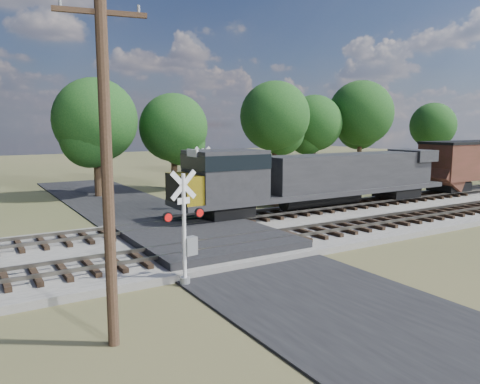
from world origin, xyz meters
TOP-DOWN VIEW (x-y plane):
  - ground at (0.00, 0.00)m, footprint 160.00×160.00m
  - ballast_bed at (10.00, 0.50)m, footprint 140.00×10.00m
  - road at (0.00, 0.00)m, footprint 7.00×60.00m
  - crossing_panel at (0.00, 0.50)m, footprint 7.00×9.00m
  - track_near at (3.12, -2.00)m, footprint 140.00×2.60m
  - track_far at (3.12, 3.00)m, footprint 140.00×2.60m
  - crossing_signal_near at (-3.21, -4.87)m, footprint 1.72×0.41m
  - crossing_signal_far at (4.10, 8.45)m, footprint 1.78×0.42m
  - utility_pole at (-6.90, -8.18)m, footprint 2.23×0.53m
  - equipment_shed at (11.10, 8.43)m, footprint 4.76×4.76m
  - treeline at (6.21, 20.37)m, footprint 85.21×10.92m

SIDE VIEW (x-z plane):
  - ground at x=0.00m, z-range 0.00..0.00m
  - road at x=0.00m, z-range 0.00..0.08m
  - ballast_bed at x=10.00m, z-range 0.00..0.30m
  - crossing_panel at x=0.00m, z-range 0.01..0.62m
  - track_near at x=3.12m, z-range 0.25..0.58m
  - track_far at x=3.12m, z-range 0.25..0.58m
  - equipment_shed at x=11.10m, z-range 0.02..3.00m
  - crossing_signal_near at x=-3.21m, z-range -0.36..3.91m
  - crossing_signal_far at x=4.10m, z-range -0.37..4.05m
  - utility_pole at x=-6.90m, z-range 0.28..9.46m
  - treeline at x=6.21m, z-range 0.91..12.05m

